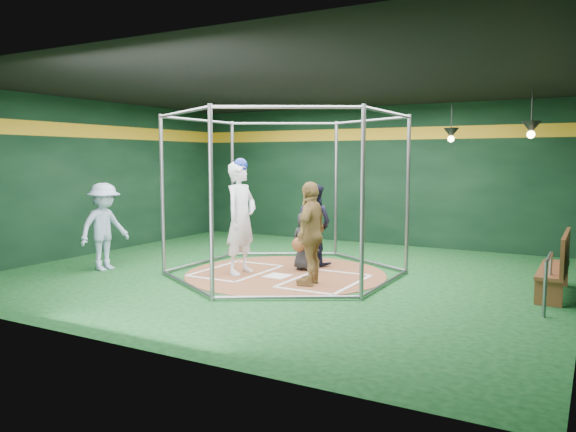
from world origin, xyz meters
The scene contains 15 objects.
room_shell centered at (0.00, 0.01, 1.75)m, with size 10.10×9.10×3.53m.
clay_disc centered at (0.00, 0.00, 0.01)m, with size 3.80×3.80×0.01m, color brown.
home_plate centered at (0.00, -0.30, 0.02)m, with size 0.43×0.43×0.01m, color white.
batter_box_left centered at (-0.95, -0.25, 0.02)m, with size 1.17×1.77×0.01m.
batter_box_right centered at (0.95, -0.25, 0.02)m, with size 1.17×1.77×0.01m.
batting_cage centered at (0.00, 0.00, 1.50)m, with size 4.05×4.67×3.00m.
pendant_lamp_near centered at (2.20, 3.60, 2.74)m, with size 0.34×0.34×0.90m.
pendant_lamp_far centered at (4.00, 2.00, 2.74)m, with size 0.34×0.34×0.90m.
batter_figure centered at (-0.73, -0.41, 1.09)m, with size 0.53×0.79×2.18m.
visitor_leopard centered at (0.83, -0.59, 0.90)m, with size 1.05×0.44×1.78m, color tan.
catcher_figure centered at (0.16, 0.47, 0.58)m, with size 0.57×0.58×1.14m.
umpire centered at (0.07, 1.05, 0.84)m, with size 0.81×0.63×1.66m, color black.
bystander_blue centered at (-3.30, -1.37, 0.86)m, with size 1.11×0.64×1.71m, color #9BB2CD.
dugout_bench centered at (4.63, 0.67, 0.52)m, with size 0.41×1.74×1.02m.
steel_railing centered at (4.55, -0.37, 0.53)m, with size 0.05×0.92×0.79m.
Camera 1 is at (5.13, -9.14, 2.19)m, focal length 35.00 mm.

